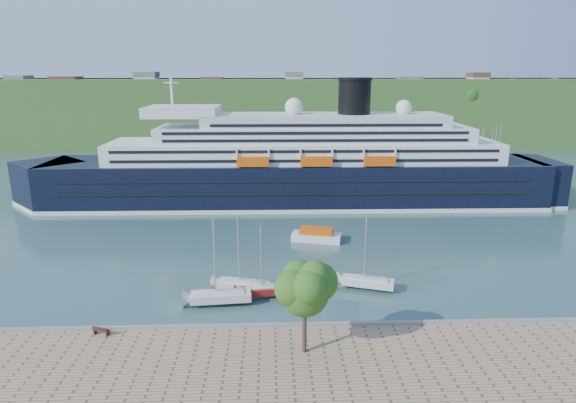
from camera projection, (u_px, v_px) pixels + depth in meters
The scene contains 12 objects.
ground at pixel (261, 334), 50.34m from camera, with size 400.00×400.00×0.00m, color #2A4B49.
far_hillside at pixel (268, 110), 187.10m from camera, with size 400.00×50.00×24.00m, color #385B24.
quay_coping at pixel (261, 325), 49.85m from camera, with size 220.00×0.50×0.30m, color slate.
cruise_ship at pixel (294, 142), 97.31m from camera, with size 113.98×16.60×25.60m, color black, non-canonical shape.
park_bench at pixel (101, 330), 48.22m from camera, with size 1.70×0.70×1.09m, color #492414, non-canonical shape.
promenade_tree at pixel (305, 304), 44.13m from camera, with size 6.02×6.02×9.97m, color #265817, non-canonical shape.
floating_pontoon at pixel (284, 291), 59.85m from camera, with size 15.97×1.95×0.35m, color slate, non-canonical shape.
sailboat_white_near at pixel (242, 257), 58.72m from camera, with size 7.22×2.01×9.32m, color silver, non-canonical shape.
sailboat_red at pixel (265, 264), 57.56m from camera, with size 6.74×1.87×8.71m, color maroon, non-canonical shape.
sailboat_white_far at pixel (369, 255), 59.58m from camera, with size 7.16×1.99×9.25m, color silver, non-canonical shape.
tender_launch at pixel (316, 235), 77.75m from camera, with size 7.95×2.72×2.20m, color #D2510C, non-canonical shape.
sailboat_extra at pixel (220, 265), 55.43m from camera, with size 7.83×2.17×10.11m, color silver, non-canonical shape.
Camera 1 is at (1.29, -45.04, 26.56)m, focal length 30.00 mm.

